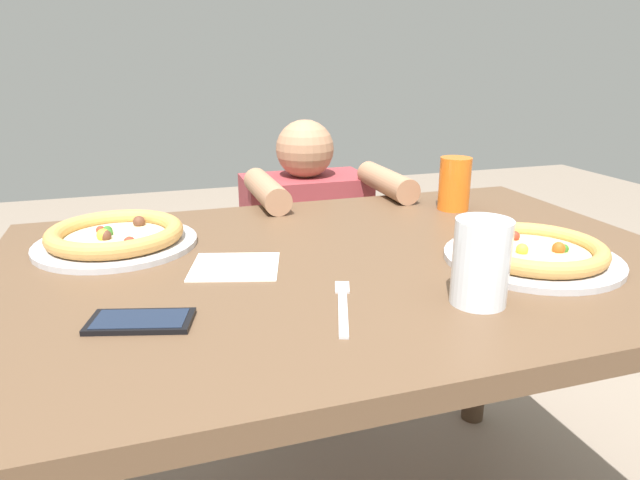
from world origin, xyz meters
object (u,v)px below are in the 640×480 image
at_px(pizza_near, 532,252).
at_px(pizza_far, 116,237).
at_px(drink_cup_colored, 455,184).
at_px(diner_seated, 307,279).
at_px(water_cup_clear, 481,261).
at_px(cell_phone, 141,321).
at_px(fork, 343,304).

height_order(pizza_near, pizza_far, pizza_far).
height_order(drink_cup_colored, diner_seated, diner_seated).
height_order(drink_cup_colored, water_cup_clear, water_cup_clear).
height_order(pizza_far, cell_phone, pizza_far).
distance_m(pizza_near, water_cup_clear, 0.25).
xyz_separation_m(drink_cup_colored, cell_phone, (-0.77, -0.43, -0.06)).
xyz_separation_m(pizza_near, diner_seated, (-0.21, 0.82, -0.35)).
xyz_separation_m(drink_cup_colored, diner_seated, (-0.27, 0.43, -0.40)).
distance_m(water_cup_clear, fork, 0.23).
distance_m(pizza_near, pizza_far, 0.83).
height_order(drink_cup_colored, fork, drink_cup_colored).
bearing_deg(pizza_near, fork, -169.43).
relative_size(pizza_far, diner_seated, 0.35).
relative_size(drink_cup_colored, diner_seated, 0.14).
height_order(pizza_far, water_cup_clear, water_cup_clear).
height_order(fork, diner_seated, diner_seated).
bearing_deg(water_cup_clear, fork, 165.19).
relative_size(pizza_near, pizza_far, 1.01).
height_order(pizza_near, cell_phone, pizza_near).
bearing_deg(cell_phone, water_cup_clear, -9.42).
bearing_deg(pizza_near, cell_phone, -176.26).
distance_m(pizza_far, fork, 0.54).
bearing_deg(fork, water_cup_clear, -14.81).
relative_size(drink_cup_colored, fork, 0.68).
bearing_deg(pizza_far, cell_phone, -83.73).
distance_m(fork, diner_seated, 0.97).
bearing_deg(cell_phone, diner_seated, 59.60).
relative_size(pizza_near, diner_seated, 0.35).
bearing_deg(diner_seated, drink_cup_colored, -58.03).
bearing_deg(pizza_near, drink_cup_colored, 81.67).
bearing_deg(drink_cup_colored, water_cup_clear, -116.64).
bearing_deg(fork, cell_phone, 174.37).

